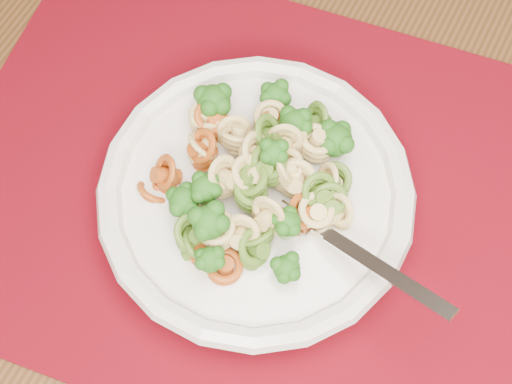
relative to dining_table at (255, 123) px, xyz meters
The scene contains 5 objects.
dining_table is the anchor object (origin of this frame).
placemat 0.16m from the dining_table, 55.19° to the right, with size 0.50×0.39×0.00m, color #5E040E.
pasta_bowl 0.19m from the dining_table, 52.60° to the right, with size 0.25×0.25×0.05m.
pasta_broccoli_heap 0.20m from the dining_table, 52.60° to the right, with size 0.21×0.21×0.06m, color #E1BD6F, non-canonical shape.
fork 0.22m from the dining_table, 40.56° to the right, with size 0.19×0.02×0.01m, color silver, non-canonical shape.
Camera 1 is at (-0.27, 0.30, 1.26)m, focal length 50.00 mm.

